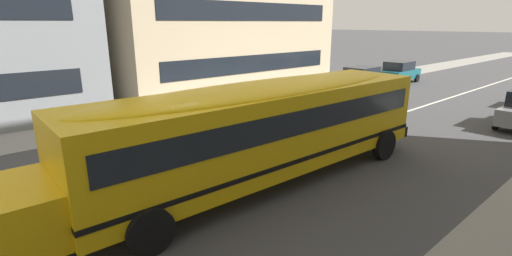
{
  "coord_description": "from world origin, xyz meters",
  "views": [
    {
      "loc": [
        -7.97,
        -8.7,
        4.46
      ],
      "look_at": [
        -0.82,
        -0.7,
        1.39
      ],
      "focal_mm": 25.9,
      "sensor_mm": 36.0,
      "label": 1
    }
  ],
  "objects": [
    {
      "name": "lane_centreline",
      "position": [
        0.0,
        0.0,
        0.0
      ],
      "size": [
        110.0,
        0.16,
        0.01
      ],
      "primitive_type": "cube",
      "color": "silver",
      "rests_on": "ground_plane"
    },
    {
      "name": "sidewalk_far",
      "position": [
        0.0,
        7.7,
        0.01
      ],
      "size": [
        120.0,
        3.0,
        0.01
      ],
      "primitive_type": "cube",
      "color": "gray",
      "rests_on": "ground_plane"
    },
    {
      "name": "parked_car_silver_by_hydrant",
      "position": [
        13.77,
        4.94,
        0.84
      ],
      "size": [
        3.97,
        2.02,
        1.64
      ],
      "rotation": [
        0.0,
        0.0,
        0.05
      ],
      "color": "#B7BABF",
      "rests_on": "ground_plane"
    },
    {
      "name": "ground_plane",
      "position": [
        0.0,
        0.0,
        0.0
      ],
      "size": [
        400.0,
        400.0,
        0.0
      ],
      "primitive_type": "plane",
      "color": "#424244"
    },
    {
      "name": "parked_car_teal_far_corner",
      "position": [
        19.03,
        5.09,
        0.84
      ],
      "size": [
        3.97,
        2.02,
        1.64
      ],
      "rotation": [
        0.0,
        0.0,
        0.04
      ],
      "color": "#195B66",
      "rests_on": "ground_plane"
    },
    {
      "name": "school_bus",
      "position": [
        -1.29,
        -1.4,
        1.71
      ],
      "size": [
        12.93,
        3.31,
        2.87
      ],
      "rotation": [
        0.0,
        0.0,
        3.11
      ],
      "color": "yellow",
      "rests_on": "ground_plane"
    }
  ]
}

